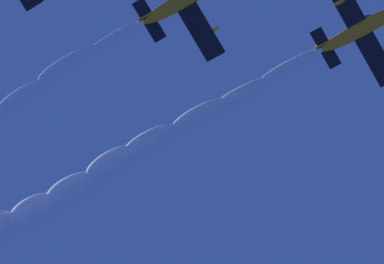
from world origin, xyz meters
TOP-DOWN VIEW (x-y plane):
  - airplane_lead at (1.25, -0.78)m, footprint 8.82×8.56m
  - smoke_trail_lead at (13.90, -30.86)m, footprint 18.52×39.70m

SIDE VIEW (x-z plane):
  - smoke_trail_lead at x=13.90m, z-range 56.96..60.57m
  - airplane_lead at x=1.25m, z-range 57.44..61.52m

